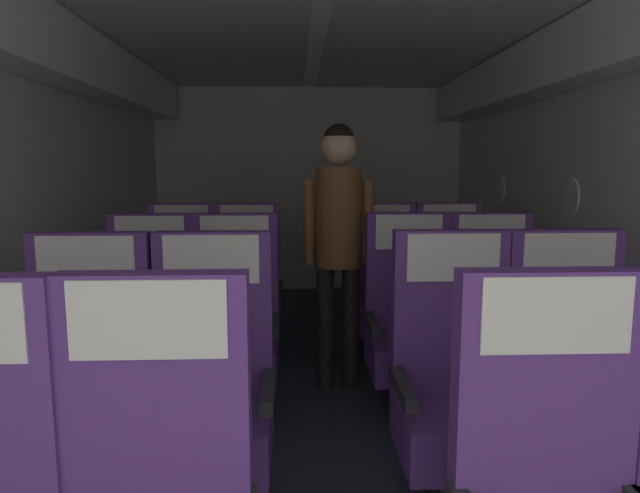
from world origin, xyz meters
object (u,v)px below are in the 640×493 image
seat_c_left_aisle (235,330)px  seat_d_left_aisle (247,294)px  seat_c_left_window (150,331)px  seat_c_right_aisle (492,327)px  seat_c_right_window (410,327)px  seat_d_right_aisle (450,292)px  seat_b_left_aisle (212,395)px  seat_d_right_window (384,293)px  seat_b_left_window (86,399)px  seat_b_right_aisle (570,389)px  seat_d_left_window (182,294)px  flight_attendant (338,228)px  seat_b_right_window (455,391)px

seat_c_left_aisle → seat_d_left_aisle: 0.90m
seat_c_left_window → seat_c_right_aisle: (1.97, -0.00, 0.00)m
seat_c_right_window → seat_d_right_aisle: (0.48, 0.89, 0.00)m
seat_d_right_aisle → seat_b_left_aisle: bearing=-129.2°
seat_c_right_window → seat_d_right_window: bearing=90.6°
seat_b_left_window → seat_b_right_aisle: (1.99, 0.01, 0.00)m
seat_c_left_aisle → seat_d_left_aisle: size_ratio=1.00×
seat_d_left_window → seat_d_right_window: same height
seat_c_right_aisle → flight_attendant: flight_attendant is taller
seat_b_left_aisle → seat_d_right_window: size_ratio=1.00×
seat_c_left_aisle → seat_d_left_window: same height
seat_b_left_aisle → seat_d_right_aisle: same height
seat_d_left_aisle → flight_attendant: bearing=-44.1°
flight_attendant → seat_d_right_aisle: bearing=-162.5°
seat_b_right_window → seat_c_left_window: same height
seat_b_right_aisle → seat_d_right_window: same height
seat_c_left_window → seat_c_left_aisle: 0.48m
seat_b_right_window → seat_c_left_aisle: size_ratio=1.00×
seat_c_right_window → seat_d_left_window: 1.75m
seat_b_left_aisle → seat_b_right_window: same height
seat_d_left_window → seat_c_right_aisle: bearing=-25.0°
seat_b_left_window → seat_c_left_aisle: (0.49, 0.92, 0.00)m
seat_b_left_aisle → seat_c_right_aisle: bearing=31.6°
seat_c_right_aisle → seat_d_right_aisle: bearing=89.9°
seat_b_left_window → seat_d_right_aisle: size_ratio=1.00×
seat_b_right_aisle → seat_c_left_window: (-1.97, 0.91, 0.00)m
seat_b_right_window → seat_c_right_window: same height
seat_b_left_window → seat_d_right_window: (1.49, 1.82, 0.00)m
seat_b_right_window → seat_d_left_aisle: size_ratio=1.00×
seat_c_left_aisle → seat_c_right_aisle: size_ratio=1.00×
seat_d_left_aisle → seat_c_left_aisle: bearing=-89.3°
seat_b_left_aisle → seat_c_left_aisle: same height
seat_d_right_window → seat_b_right_window: bearing=-89.7°
seat_b_right_aisle → seat_d_left_aisle: bearing=129.7°
seat_b_left_window → seat_d_right_window: bearing=50.7°
seat_d_right_window → seat_c_left_window: bearing=-148.7°
seat_b_right_window → flight_attendant: size_ratio=0.68×
seat_d_left_window → seat_c_left_aisle: bearing=-62.1°
seat_c_right_aisle → seat_d_right_window: 1.03m
seat_b_right_aisle → seat_c_left_aisle: 1.75m
seat_d_left_aisle → flight_attendant: (0.62, -0.60, 0.55)m
seat_b_left_aisle → seat_d_right_window: same height
seat_b_left_aisle → seat_d_left_window: bearing=105.1°
seat_b_left_window → flight_attendant: 1.74m
seat_c_left_aisle → seat_b_left_aisle: bearing=-89.7°
seat_c_left_aisle → seat_c_right_window: 1.01m
seat_b_right_window → seat_b_right_aisle: bearing=-0.3°
seat_b_left_aisle → seat_b_right_aisle: same height
seat_c_left_aisle → seat_d_right_window: (1.00, 0.90, 0.00)m
flight_attendant → seat_c_left_window: bearing=-1.8°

